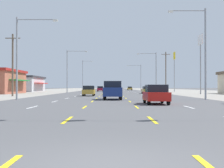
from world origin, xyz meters
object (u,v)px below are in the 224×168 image
Objects in this scene: streetlight_left_row_2 at (82,73)px; hatchback_inner_right_nearest at (155,94)px; sedan_center_turn_farthest at (110,89)px; suv_center_turn_near at (111,90)px; suv_center_turn_farther at (111,88)px; streetlight_right_row_0 at (200,47)px; pole_sign_right_row_2 at (173,63)px; streetlight_right_row_2 at (138,75)px; streetlight_left_row_0 at (20,51)px; pole_sign_right_row_1 at (199,48)px; sedan_far_right_distant_b at (129,88)px; hatchback_inner_left_mid at (88,91)px; hatchback_center_turn_midfar at (110,90)px; sedan_far_right_far at (146,90)px; streetlight_left_row_1 at (68,68)px; streetlight_right_row_1 at (153,69)px; hatchback_inner_left_distant_a at (99,89)px.

hatchback_inner_right_nearest is at bearing -80.19° from streetlight_left_row_2.
streetlight_left_row_2 is at bearing 117.97° from sedan_center_turn_farthest.
suv_center_turn_near is at bearing 112.29° from hatchback_inner_right_nearest.
suv_center_turn_farther is 0.50× the size of streetlight_right_row_0.
suv_center_turn_farther is at bearing -136.56° from pole_sign_right_row_2.
streetlight_left_row_0 is at bearing -105.42° from streetlight_right_row_2.
pole_sign_right_row_1 is 34.67m from streetlight_left_row_0.
sedan_far_right_distant_b is at bearing 36.76° from streetlight_left_row_2.
sedan_far_right_distant_b is 0.46× the size of streetlight_right_row_0.
hatchback_inner_left_mid is 0.35× the size of pole_sign_right_row_1.
suv_center_turn_near reaches higher than hatchback_center_turn_midfar.
sedan_center_turn_farthest is (-0.27, 17.96, -0.27)m from suv_center_turn_farther.
pole_sign_right_row_1 is (16.73, -29.01, 7.79)m from sedan_center_turn_farthest.
sedan_center_turn_farthest is 0.43× the size of streetlight_left_row_2.
sedan_center_turn_farthest is 19.35m from pole_sign_right_row_2.
streetlight_left_row_2 is 19.41m from streetlight_right_row_2.
streetlight_right_row_2 is (2.59, 43.58, 4.63)m from sedan_far_right_far.
suv_center_turn_farther is at bearing -7.35° from streetlight_left_row_1.
streetlight_right_row_1 is (9.76, 14.41, 4.63)m from hatchback_center_turn_midfar.
hatchback_inner_right_nearest reaches higher than sedan_far_right_far.
hatchback_inner_right_nearest is 59.68m from sedan_center_turn_farthest.
streetlight_left_row_1 is at bearing 152.22° from sedan_far_right_far.
hatchback_center_turn_midfar is at bearing -101.11° from streetlight_right_row_2.
hatchback_center_turn_midfar reaches higher than sedan_center_turn_farthest.
hatchback_inner_right_nearest is at bearing -127.46° from streetlight_right_row_0.
streetlight_left_row_2 reaches higher than streetlight_right_row_2.
hatchback_inner_right_nearest is 11.25m from streetlight_right_row_0.
suv_center_turn_near is 53.24m from hatchback_inner_left_distant_a.
streetlight_left_row_1 is at bearing 105.53° from hatchback_inner_left_mid.
sedan_far_right_distant_b is 0.50× the size of streetlight_right_row_2.
suv_center_turn_farther is 17.96m from sedan_center_turn_farthest.
streetlight_left_row_1 reaches higher than sedan_center_turn_farthest.
streetlight_left_row_2 is (-9.89, 36.07, 4.99)m from suv_center_turn_farther.
streetlight_left_row_2 is at bearing 105.70° from streetlight_right_row_0.
streetlight_right_row_0 is (6.15, 8.03, 4.90)m from hatchback_inner_right_nearest.
streetlight_right_row_0 is at bearing -89.86° from streetlight_right_row_1.
hatchback_center_turn_midfar is at bearing -90.69° from suv_center_turn_farther.
hatchback_center_turn_midfar is 0.40× the size of streetlight_right_row_0.
hatchback_center_turn_midfar is 0.87× the size of sedan_far_right_distant_b.
pole_sign_right_row_2 reaches higher than suv_center_turn_farther.
pole_sign_right_row_2 reaches higher than hatchback_inner_left_mid.
hatchback_inner_right_nearest is 9.06m from suv_center_turn_near.
streetlight_right_row_2 is at bearing 75.23° from suv_center_turn_farther.
hatchback_inner_left_mid is at bearing -90.07° from hatchback_inner_left_distant_a.
streetlight_left_row_2 is (-9.74, 49.24, 5.23)m from hatchback_center_turn_midfar.
sedan_far_right_far is 10.27m from streetlight_right_row_1.
suv_center_turn_near is at bearing -89.59° from sedan_center_turn_farthest.
suv_center_turn_near reaches higher than hatchback_inner_right_nearest.
streetlight_right_row_1 reaches higher than hatchback_inner_left_distant_a.
streetlight_right_row_2 is at bearing 90.14° from streetlight_right_row_0.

